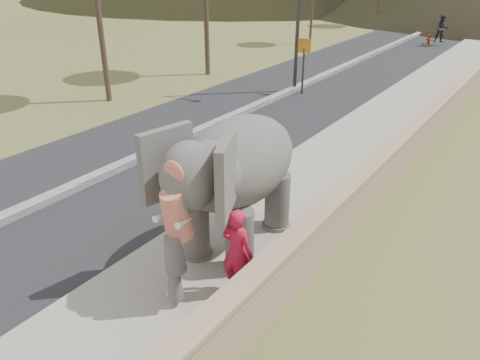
% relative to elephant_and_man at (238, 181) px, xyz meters
% --- Properties ---
extents(ground, '(160.00, 160.00, 0.00)m').
position_rel_elephant_and_man_xyz_m(ground, '(-0.02, -0.66, -1.55)').
color(ground, olive).
rests_on(ground, ground).
extents(road, '(7.00, 120.00, 0.03)m').
position_rel_elephant_and_man_xyz_m(road, '(-5.02, 9.34, -1.54)').
color(road, black).
rests_on(road, ground).
extents(median, '(0.35, 120.00, 0.22)m').
position_rel_elephant_and_man_xyz_m(median, '(-5.02, 9.34, -1.44)').
color(median, black).
rests_on(median, ground).
extents(walkway, '(3.00, 120.00, 0.15)m').
position_rel_elephant_and_man_xyz_m(walkway, '(-0.02, 9.34, -1.48)').
color(walkway, '#9E9687').
rests_on(walkway, ground).
extents(parapet, '(0.30, 120.00, 1.10)m').
position_rel_elephant_and_man_xyz_m(parapet, '(1.63, 9.34, -1.00)').
color(parapet, tan).
rests_on(parapet, ground).
extents(signboard, '(0.60, 0.08, 2.40)m').
position_rel_elephant_and_man_xyz_m(signboard, '(-4.52, 11.41, 0.09)').
color(signboard, '#2D2D33').
rests_on(signboard, ground).
extents(elephant_and_man, '(2.45, 4.10, 2.82)m').
position_rel_elephant_and_man_xyz_m(elephant_and_man, '(0.00, 0.00, 0.00)').
color(elephant_and_man, '#635E5A').
rests_on(elephant_and_man, ground).
extents(motorcyclist, '(1.77, 1.83, 2.01)m').
position_rel_elephant_and_man_xyz_m(motorcyclist, '(-2.88, 27.31, -0.75)').
color(motorcyclist, maroon).
rests_on(motorcyclist, ground).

